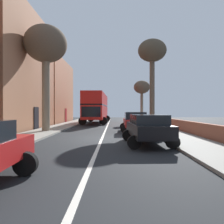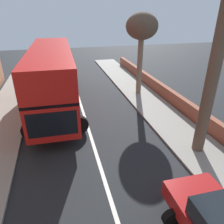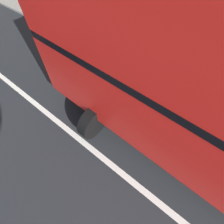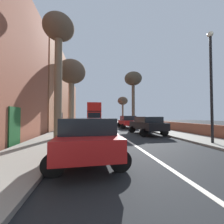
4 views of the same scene
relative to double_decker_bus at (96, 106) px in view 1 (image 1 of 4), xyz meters
name	(u,v)px [view 1 (image 1 of 4)]	position (x,y,z in m)	size (l,w,h in m)	color
ground_plane	(102,138)	(1.70, -15.81, -2.35)	(84.00, 84.00, 0.00)	black
road_centre_line	(102,138)	(1.70, -15.81, -2.35)	(0.16, 54.00, 0.01)	silver
sidewalk_left	(26,137)	(-3.20, -15.81, -2.29)	(2.60, 60.00, 0.12)	gray
sidewalk_right	(179,137)	(6.60, -15.81, -2.29)	(2.60, 60.00, 0.12)	gray
boundary_wall_right	(203,131)	(8.15, -15.81, -1.87)	(0.36, 54.00, 0.97)	brown
double_decker_bus	(96,106)	(0.00, 0.00, 0.00)	(3.75, 11.16, 4.06)	red
parked_car_red_right_1	(135,121)	(4.20, -11.71, -1.42)	(2.46, 4.56, 1.65)	#AD1919
parked_car_black_right_2	(148,127)	(4.20, -18.34, -1.45)	(2.54, 4.46, 1.56)	black
street_tree_left_0	(46,47)	(-3.14, -12.05, 4.64)	(3.46, 3.46, 8.64)	#7A6B56
street_tree_right_1	(142,88)	(6.50, 1.03, 2.63)	(2.31, 2.31, 6.00)	#7A6B56
street_tree_right_3	(152,54)	(6.52, -6.94, 5.42)	(3.00, 3.00, 9.22)	brown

